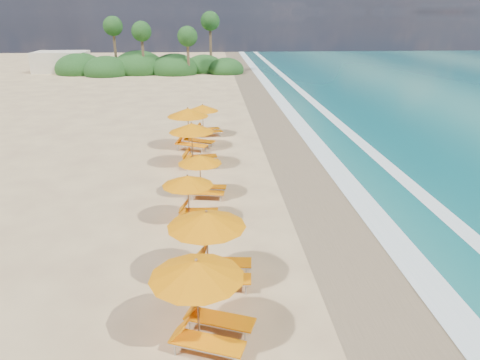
{
  "coord_description": "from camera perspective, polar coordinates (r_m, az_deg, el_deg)",
  "views": [
    {
      "loc": [
        -1.18,
        -17.8,
        7.95
      ],
      "look_at": [
        0.0,
        0.0,
        1.2
      ],
      "focal_mm": 33.28,
      "sensor_mm": 36.0,
      "label": 1
    }
  ],
  "objects": [
    {
      "name": "station_2",
      "position": [
        13.73,
        -3.45,
        -7.95
      ],
      "size": [
        2.8,
        2.63,
        2.45
      ],
      "rotation": [
        0.0,
        0.0,
        -0.1
      ],
      "color": "olive",
      "rests_on": "ground"
    },
    {
      "name": "surf_foam",
      "position": [
        21.02,
        18.57,
        -2.57
      ],
      "size": [
        4.0,
        160.0,
        0.01
      ],
      "color": "white",
      "rests_on": "ground"
    },
    {
      "name": "station_7",
      "position": [
        30.57,
        -4.46,
        7.96
      ],
      "size": [
        2.65,
        2.54,
        2.19
      ],
      "rotation": [
        0.0,
        0.0,
        0.2
      ],
      "color": "olive",
      "rests_on": "ground"
    },
    {
      "name": "wet_sand",
      "position": [
        20.17,
        11.43,
        -2.91
      ],
      "size": [
        4.0,
        160.0,
        0.01
      ],
      "primitive_type": "cube",
      "color": "#887251",
      "rests_on": "ground"
    },
    {
      "name": "station_5",
      "position": [
        24.24,
        -5.71,
        4.93
      ],
      "size": [
        2.87,
        2.7,
        2.49
      ],
      "rotation": [
        0.0,
        0.0,
        0.11
      ],
      "color": "olive",
      "rests_on": "ground"
    },
    {
      "name": "station_3",
      "position": [
        17.68,
        -6.14,
        -2.02
      ],
      "size": [
        2.28,
        2.12,
        2.06
      ],
      "rotation": [
        0.0,
        0.0,
        -0.05
      ],
      "color": "olive",
      "rests_on": "ground"
    },
    {
      "name": "ground",
      "position": [
        19.53,
        0.0,
        -3.29
      ],
      "size": [
        160.0,
        160.0,
        0.0
      ],
      "primitive_type": "plane",
      "color": "#D8B87F",
      "rests_on": "ground"
    },
    {
      "name": "station_4",
      "position": [
        20.21,
        -4.69,
        0.94
      ],
      "size": [
        2.39,
        2.27,
        2.02
      ],
      "rotation": [
        0.0,
        0.0,
        -0.15
      ],
      "color": "olive",
      "rests_on": "ground"
    },
    {
      "name": "treeline",
      "position": [
        64.3,
        -11.95,
        14.09
      ],
      "size": [
        25.8,
        8.8,
        9.74
      ],
      "color": "#163D14",
      "rests_on": "ground"
    },
    {
      "name": "beach_building",
      "position": [
        69.33,
        -21.91,
        13.88
      ],
      "size": [
        7.0,
        5.0,
        2.8
      ],
      "primitive_type": "cube",
      "color": "beige",
      "rests_on": "ground"
    },
    {
      "name": "station_1",
      "position": [
        11.42,
        -4.58,
        -14.69
      ],
      "size": [
        3.09,
        3.04,
        2.4
      ],
      "rotation": [
        0.0,
        0.0,
        -0.36
      ],
      "color": "olive",
      "rests_on": "ground"
    },
    {
      "name": "station_6",
      "position": [
        27.52,
        -6.28,
        6.93
      ],
      "size": [
        3.41,
        3.4,
        2.58
      ],
      "rotation": [
        0.0,
        0.0,
        -0.46
      ],
      "color": "olive",
      "rests_on": "ground"
    }
  ]
}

